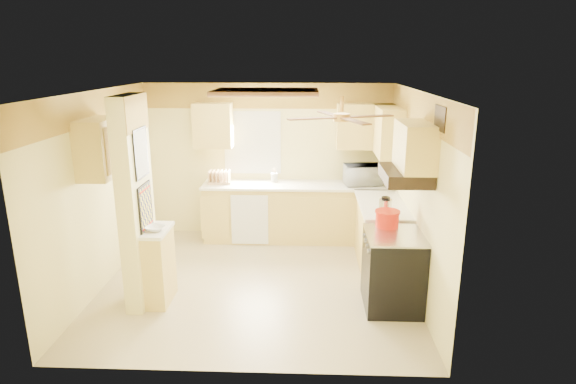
{
  "coord_description": "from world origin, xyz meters",
  "views": [
    {
      "loc": [
        0.64,
        -5.82,
        2.9
      ],
      "look_at": [
        0.39,
        0.35,
        1.16
      ],
      "focal_mm": 30.0,
      "sensor_mm": 36.0,
      "label": 1
    }
  ],
  "objects_px": {
    "stove": "(393,270)",
    "microwave": "(363,175)",
    "dutch_oven": "(387,218)",
    "bowl": "(155,228)",
    "kettle": "(385,207)"
  },
  "relations": [
    {
      "from": "microwave",
      "to": "bowl",
      "type": "bearing_deg",
      "value": 31.77
    },
    {
      "from": "kettle",
      "to": "bowl",
      "type": "bearing_deg",
      "value": -166.69
    },
    {
      "from": "microwave",
      "to": "dutch_oven",
      "type": "xyz_separation_m",
      "value": [
        0.09,
        -1.9,
        -0.08
      ]
    },
    {
      "from": "bowl",
      "to": "dutch_oven",
      "type": "distance_m",
      "value": 2.76
    },
    {
      "from": "stove",
      "to": "bowl",
      "type": "bearing_deg",
      "value": -178.82
    },
    {
      "from": "stove",
      "to": "microwave",
      "type": "relative_size",
      "value": 1.6
    },
    {
      "from": "stove",
      "to": "dutch_oven",
      "type": "distance_m",
      "value": 0.62
    },
    {
      "from": "microwave",
      "to": "kettle",
      "type": "xyz_separation_m",
      "value": [
        0.11,
        -1.57,
        -0.04
      ]
    },
    {
      "from": "bowl",
      "to": "microwave",
      "type": "bearing_deg",
      "value": 39.97
    },
    {
      "from": "stove",
      "to": "dutch_oven",
      "type": "height_order",
      "value": "dutch_oven"
    },
    {
      "from": "microwave",
      "to": "dutch_oven",
      "type": "distance_m",
      "value": 1.9
    },
    {
      "from": "microwave",
      "to": "kettle",
      "type": "height_order",
      "value": "microwave"
    },
    {
      "from": "bowl",
      "to": "dutch_oven",
      "type": "xyz_separation_m",
      "value": [
        2.74,
        0.32,
        0.05
      ]
    },
    {
      "from": "microwave",
      "to": "stove",
      "type": "bearing_deg",
      "value": 85.51
    },
    {
      "from": "dutch_oven",
      "to": "kettle",
      "type": "bearing_deg",
      "value": 85.56
    }
  ]
}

